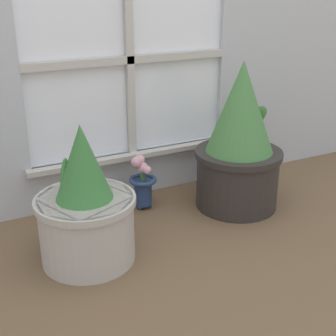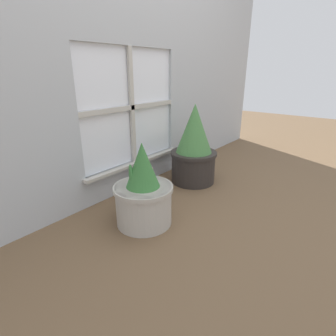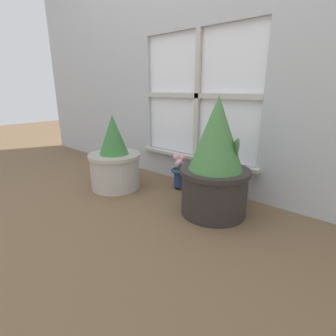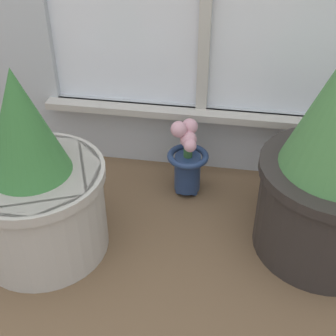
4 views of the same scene
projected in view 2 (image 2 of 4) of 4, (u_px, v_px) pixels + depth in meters
The scene contains 5 objects.
ground_plane at pixel (200, 208), 1.95m from camera, with size 10.00×10.00×0.00m, color brown.
wall_with_window at pixel (127, 25), 1.91m from camera, with size 4.40×0.10×2.50m.
potted_plant_left at pixel (143, 194), 1.70m from camera, with size 0.39×0.39×0.56m.
potted_plant_right at pixel (194, 149), 2.33m from camera, with size 0.42×0.42×0.71m.
flower_vase at pixel (147, 176), 2.19m from camera, with size 0.13×0.13×0.27m.
Camera 2 is at (-1.50, -0.88, 0.97)m, focal length 28.00 mm.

